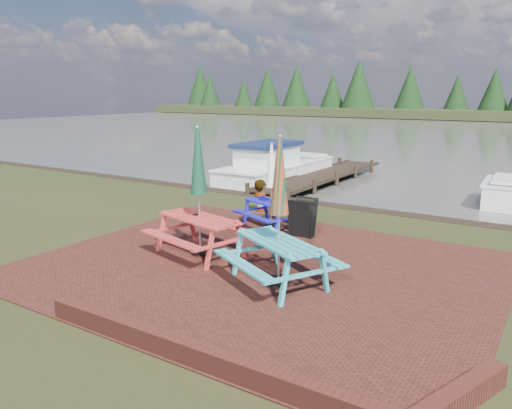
{
  "coord_description": "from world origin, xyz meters",
  "views": [
    {
      "loc": [
        5.06,
        -7.13,
        3.48
      ],
      "look_at": [
        -0.82,
        2.09,
        1.0
      ],
      "focal_mm": 35.0,
      "sensor_mm": 36.0,
      "label": 1
    }
  ],
  "objects_px": {
    "picnic_table_red": "(199,211)",
    "picnic_table_blue": "(271,199)",
    "jetty": "(321,176)",
    "person": "(261,180)",
    "picnic_table_teal": "(279,234)",
    "boat_jetty": "(275,169)",
    "chalkboard": "(302,218)"
  },
  "relations": [
    {
      "from": "picnic_table_red",
      "to": "picnic_table_blue",
      "type": "xyz_separation_m",
      "value": [
        0.15,
        2.75,
        -0.2
      ]
    },
    {
      "from": "chalkboard",
      "to": "person",
      "type": "bearing_deg",
      "value": 140.3
    },
    {
      "from": "person",
      "to": "picnic_table_teal",
      "type": "bearing_deg",
      "value": 146.59
    },
    {
      "from": "person",
      "to": "boat_jetty",
      "type": "bearing_deg",
      "value": -42.28
    },
    {
      "from": "person",
      "to": "picnic_table_blue",
      "type": "bearing_deg",
      "value": 151.78
    },
    {
      "from": "picnic_table_blue",
      "to": "jetty",
      "type": "relative_size",
      "value": 0.24
    },
    {
      "from": "picnic_table_red",
      "to": "picnic_table_blue",
      "type": "relative_size",
      "value": 1.26
    },
    {
      "from": "picnic_table_red",
      "to": "picnic_table_teal",
      "type": "bearing_deg",
      "value": 0.25
    },
    {
      "from": "picnic_table_teal",
      "to": "picnic_table_red",
      "type": "distance_m",
      "value": 2.35
    },
    {
      "from": "boat_jetty",
      "to": "picnic_table_teal",
      "type": "bearing_deg",
      "value": -58.67
    },
    {
      "from": "picnic_table_teal",
      "to": "picnic_table_red",
      "type": "relative_size",
      "value": 0.99
    },
    {
      "from": "chalkboard",
      "to": "jetty",
      "type": "distance_m",
      "value": 8.55
    },
    {
      "from": "picnic_table_red",
      "to": "person",
      "type": "relative_size",
      "value": 1.46
    },
    {
      "from": "picnic_table_red",
      "to": "jetty",
      "type": "height_order",
      "value": "picnic_table_red"
    },
    {
      "from": "jetty",
      "to": "picnic_table_teal",
      "type": "bearing_deg",
      "value": -68.68
    },
    {
      "from": "picnic_table_teal",
      "to": "boat_jetty",
      "type": "height_order",
      "value": "picnic_table_teal"
    },
    {
      "from": "picnic_table_red",
      "to": "person",
      "type": "height_order",
      "value": "picnic_table_red"
    },
    {
      "from": "picnic_table_red",
      "to": "boat_jetty",
      "type": "height_order",
      "value": "picnic_table_red"
    },
    {
      "from": "picnic_table_teal",
      "to": "picnic_table_red",
      "type": "bearing_deg",
      "value": -165.15
    },
    {
      "from": "chalkboard",
      "to": "person",
      "type": "height_order",
      "value": "person"
    },
    {
      "from": "boat_jetty",
      "to": "person",
      "type": "distance_m",
      "value": 6.1
    },
    {
      "from": "boat_jetty",
      "to": "person",
      "type": "xyz_separation_m",
      "value": [
        2.7,
        -5.44,
        0.59
      ]
    },
    {
      "from": "picnic_table_blue",
      "to": "person",
      "type": "xyz_separation_m",
      "value": [
        -1.19,
        1.39,
        0.17
      ]
    },
    {
      "from": "picnic_table_teal",
      "to": "jetty",
      "type": "relative_size",
      "value": 0.3
    },
    {
      "from": "picnic_table_teal",
      "to": "jetty",
      "type": "bearing_deg",
      "value": 139.67
    },
    {
      "from": "picnic_table_blue",
      "to": "chalkboard",
      "type": "bearing_deg",
      "value": 3.56
    },
    {
      "from": "picnic_table_blue",
      "to": "picnic_table_red",
      "type": "bearing_deg",
      "value": -70.8
    },
    {
      "from": "picnic_table_teal",
      "to": "boat_jetty",
      "type": "bearing_deg",
      "value": 149.04
    },
    {
      "from": "jetty",
      "to": "person",
      "type": "bearing_deg",
      "value": -81.55
    },
    {
      "from": "boat_jetty",
      "to": "person",
      "type": "height_order",
      "value": "person"
    },
    {
      "from": "picnic_table_red",
      "to": "boat_jetty",
      "type": "relative_size",
      "value": 0.43
    },
    {
      "from": "chalkboard",
      "to": "picnic_table_blue",
      "type": "bearing_deg",
      "value": 159.17
    }
  ]
}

